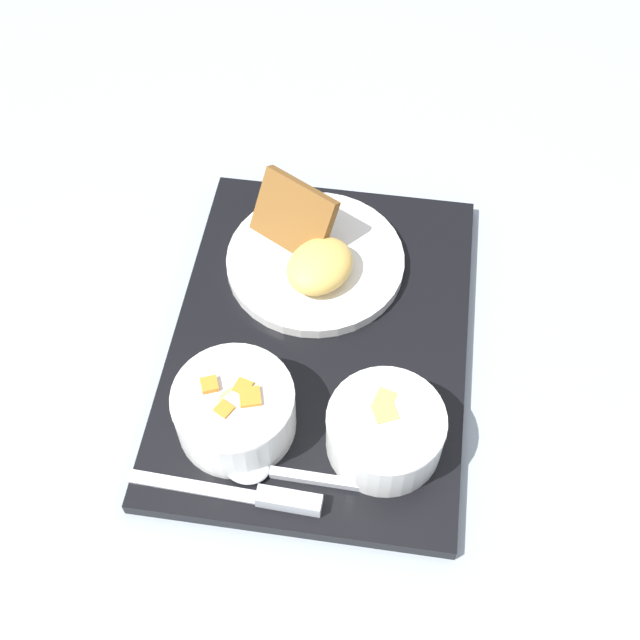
# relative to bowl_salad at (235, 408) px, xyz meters

# --- Properties ---
(ground_plane) EXTENTS (4.00, 4.00, 0.00)m
(ground_plane) POSITION_rel_bowl_salad_xyz_m (0.12, -0.06, -0.05)
(ground_plane) COLOR #99A3AD
(serving_tray) EXTENTS (0.43, 0.31, 0.02)m
(serving_tray) POSITION_rel_bowl_salad_xyz_m (0.12, -0.06, -0.04)
(serving_tray) COLOR black
(serving_tray) RESTS_ON ground_plane
(bowl_salad) EXTENTS (0.12, 0.12, 0.06)m
(bowl_salad) POSITION_rel_bowl_salad_xyz_m (0.00, 0.00, 0.00)
(bowl_salad) COLOR white
(bowl_salad) RESTS_ON serving_tray
(bowl_soup) EXTENTS (0.11, 0.11, 0.05)m
(bowl_soup) POSITION_rel_bowl_salad_xyz_m (0.00, -0.14, -0.00)
(bowl_soup) COLOR white
(bowl_soup) RESTS_ON serving_tray
(plate_main) EXTENTS (0.20, 0.20, 0.09)m
(plate_main) POSITION_rel_bowl_salad_xyz_m (0.21, -0.04, -0.02)
(plate_main) COLOR white
(plate_main) RESTS_ON serving_tray
(knife) EXTENTS (0.02, 0.19, 0.02)m
(knife) POSITION_rel_bowl_salad_xyz_m (-0.07, -0.04, -0.03)
(knife) COLOR silver
(knife) RESTS_ON serving_tray
(spoon) EXTENTS (0.03, 0.13, 0.01)m
(spoon) POSITION_rel_bowl_salad_xyz_m (-0.05, -0.04, -0.03)
(spoon) COLOR silver
(spoon) RESTS_ON serving_tray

